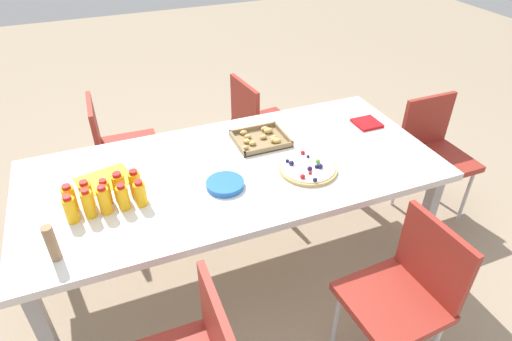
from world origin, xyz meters
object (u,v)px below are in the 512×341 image
object	(u,v)px
juice_bottle_8	(119,187)
snack_tray	(261,139)
chair_far_left	(118,145)
juice_bottle_3	(123,197)
juice_bottle_4	(140,194)
napkin_stack	(367,123)
plate_stack	(225,184)
juice_bottle_0	(71,209)
juice_bottle_9	(135,184)
paper_folder	(104,180)
party_table	(234,176)
juice_bottle_6	(87,195)
juice_bottle_2	(104,200)
juice_bottle_5	(70,199)
juice_bottle_7	(105,192)
chair_near_right	(406,289)
juice_bottle_1	(88,204)
chair_far_right	(259,122)
cardboard_tube	(52,243)
chair_end	(433,148)
fruit_pizza	(308,168)

from	to	relation	value
juice_bottle_8	snack_tray	distance (m)	0.86
chair_far_left	juice_bottle_3	world-z (taller)	juice_bottle_3
juice_bottle_4	napkin_stack	world-z (taller)	juice_bottle_4
plate_stack	snack_tray	bearing A→B (deg)	45.74
juice_bottle_0	juice_bottle_9	world-z (taller)	juice_bottle_9
juice_bottle_8	paper_folder	xyz separation A→B (m)	(-0.06, 0.18, -0.07)
juice_bottle_0	plate_stack	distance (m)	0.71
juice_bottle_8	paper_folder	size ratio (longest dim) A/B	0.58
party_table	juice_bottle_6	size ratio (longest dim) A/B	14.92
juice_bottle_2	juice_bottle_6	xyz separation A→B (m)	(-0.07, 0.07, -0.00)
juice_bottle_2	juice_bottle_8	world-z (taller)	juice_bottle_8
juice_bottle_2	juice_bottle_5	world-z (taller)	juice_bottle_2
juice_bottle_7	chair_near_right	bearing A→B (deg)	-34.75
chair_near_right	juice_bottle_6	bearing A→B (deg)	53.33
napkin_stack	juice_bottle_3	bearing A→B (deg)	-170.09
juice_bottle_1	juice_bottle_4	distance (m)	0.23
juice_bottle_8	plate_stack	distance (m)	0.50
juice_bottle_4	paper_folder	size ratio (longest dim) A/B	0.51
chair_far_right	juice_bottle_9	bearing A→B (deg)	-55.89
chair_far_right	juice_bottle_5	size ratio (longest dim) A/B	5.81
juice_bottle_1	paper_folder	size ratio (longest dim) A/B	0.57
chair_far_right	juice_bottle_2	world-z (taller)	juice_bottle_2
juice_bottle_1	juice_bottle_4	size ratio (longest dim) A/B	1.12
cardboard_tube	juice_bottle_8	bearing A→B (deg)	44.75
juice_bottle_6	snack_tray	world-z (taller)	juice_bottle_6
chair_far_right	juice_bottle_3	world-z (taller)	juice_bottle_3
juice_bottle_0	juice_bottle_5	size ratio (longest dim) A/B	0.98
juice_bottle_3	paper_folder	bearing A→B (deg)	104.85
napkin_stack	snack_tray	bearing A→B (deg)	174.91
chair_far_right	chair_near_right	xyz separation A→B (m)	(0.03, -1.68, 0.00)
chair_near_right	juice_bottle_5	world-z (taller)	juice_bottle_5
juice_bottle_0	juice_bottle_8	distance (m)	0.23
chair_end	juice_bottle_0	bearing A→B (deg)	4.12
cardboard_tube	chair_far_left	bearing A→B (deg)	74.08
party_table	juice_bottle_8	xyz separation A→B (m)	(-0.58, -0.05, 0.13)
party_table	juice_bottle_9	world-z (taller)	juice_bottle_9
juice_bottle_1	juice_bottle_9	bearing A→B (deg)	18.95
chair_far_right	snack_tray	world-z (taller)	chair_far_right
juice_bottle_3	cardboard_tube	bearing A→B (deg)	-143.93
juice_bottle_0	cardboard_tube	bearing A→B (deg)	-109.30
juice_bottle_5	fruit_pizza	size ratio (longest dim) A/B	0.47
chair_end	paper_folder	xyz separation A→B (m)	(-2.07, 0.09, 0.24)
juice_bottle_0	juice_bottle_9	size ratio (longest dim) A/B	0.97
juice_bottle_6	plate_stack	distance (m)	0.64
chair_end	snack_tray	xyz separation A→B (m)	(-1.19, 0.15, 0.25)
juice_bottle_1	juice_bottle_8	world-z (taller)	juice_bottle_8
juice_bottle_8	snack_tray	world-z (taller)	juice_bottle_8
juice_bottle_0	juice_bottle_8	xyz separation A→B (m)	(0.22, 0.08, 0.01)
juice_bottle_5	juice_bottle_6	size ratio (longest dim) A/B	0.98
juice_bottle_0	plate_stack	bearing A→B (deg)	-1.05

